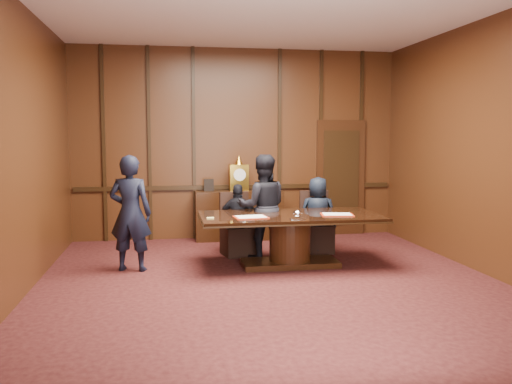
# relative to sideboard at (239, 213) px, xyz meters

# --- Properties ---
(room) EXTENTS (7.00, 7.04, 3.50)m
(room) POSITION_rel_sideboard_xyz_m (0.07, -3.12, 1.24)
(room) COLOR black
(room) RESTS_ON ground
(sideboard) EXTENTS (1.60, 0.45, 1.54)m
(sideboard) POSITION_rel_sideboard_xyz_m (0.00, 0.00, 0.00)
(sideboard) COLOR black
(sideboard) RESTS_ON ground
(conference_table) EXTENTS (2.62, 1.32, 0.76)m
(conference_table) POSITION_rel_sideboard_xyz_m (0.46, -2.16, 0.02)
(conference_table) COLOR black
(conference_table) RESTS_ON ground
(folder_left) EXTENTS (0.49, 0.38, 0.02)m
(folder_left) POSITION_rel_sideboard_xyz_m (-0.16, -2.37, 0.28)
(folder_left) COLOR #B82B10
(folder_left) RESTS_ON conference_table
(folder_right) EXTENTS (0.51, 0.40, 0.02)m
(folder_right) POSITION_rel_sideboard_xyz_m (1.11, -2.33, 0.28)
(folder_right) COLOR #B82B10
(folder_right) RESTS_ON conference_table
(inkstand) EXTENTS (0.20, 0.14, 0.12)m
(inkstand) POSITION_rel_sideboard_xyz_m (0.46, -2.61, 0.33)
(inkstand) COLOR white
(inkstand) RESTS_ON conference_table
(notepad) EXTENTS (0.10, 0.08, 0.01)m
(notepad) POSITION_rel_sideboard_xyz_m (-0.72, -2.35, 0.28)
(notepad) COLOR #FFE37C
(notepad) RESTS_ON conference_table
(chair_left) EXTENTS (0.56, 0.56, 0.99)m
(chair_left) POSITION_rel_sideboard_xyz_m (-0.20, -1.28, -0.19)
(chair_left) COLOR black
(chair_left) RESTS_ON ground
(chair_right) EXTENTS (0.49, 0.49, 0.99)m
(chair_right) POSITION_rel_sideboard_xyz_m (1.11, -1.28, -0.19)
(chair_right) COLOR black
(chair_right) RESTS_ON ground
(signatory_left) EXTENTS (0.72, 0.45, 1.14)m
(signatory_left) POSITION_rel_sideboard_xyz_m (-0.19, -1.36, 0.09)
(signatory_left) COLOR black
(signatory_left) RESTS_ON ground
(signatory_right) EXTENTS (0.69, 0.54, 1.24)m
(signatory_right) POSITION_rel_sideboard_xyz_m (1.11, -1.36, 0.14)
(signatory_right) COLOR black
(signatory_right) RESTS_ON ground
(witness_left) EXTENTS (0.68, 0.53, 1.64)m
(witness_left) POSITION_rel_sideboard_xyz_m (-1.82, -2.06, 0.33)
(witness_left) COLOR black
(witness_left) RESTS_ON ground
(witness_right) EXTENTS (0.84, 0.68, 1.62)m
(witness_right) POSITION_rel_sideboard_xyz_m (0.15, -1.62, 0.32)
(witness_right) COLOR black
(witness_right) RESTS_ON ground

